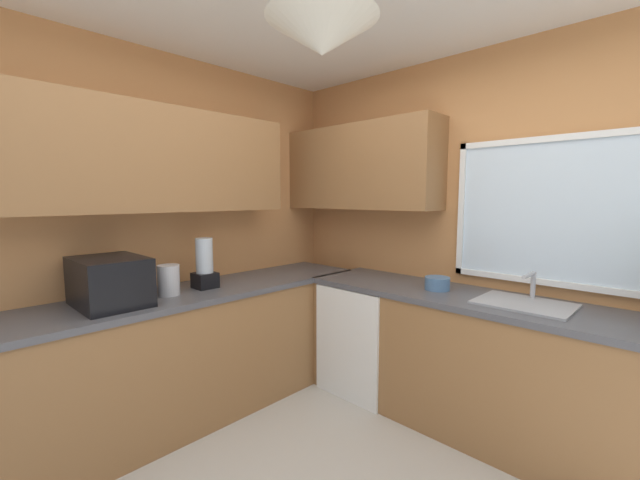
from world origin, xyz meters
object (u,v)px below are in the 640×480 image
dishwasher (369,336)px  kettle (168,280)px  microwave (110,281)px  blender_appliance (205,266)px  bowl (437,283)px  sink_assembly (525,303)px

dishwasher → kettle: kettle is taller
microwave → kettle: microwave is taller
blender_appliance → bowl: bearing=42.0°
sink_assembly → microwave: bearing=-135.9°
sink_assembly → blender_appliance: blender_appliance is taller
sink_assembly → blender_appliance: 2.12m
dishwasher → bowl: bowl is taller
sink_assembly → dishwasher: bearing=-178.1°
sink_assembly → bowl: sink_assembly is taller
dishwasher → microwave: bearing=-111.2°
dishwasher → kettle: size_ratio=4.23×
bowl → blender_appliance: 1.66m
kettle → sink_assembly: bearing=38.1°
kettle → bowl: 1.84m
dishwasher → kettle: bearing=-115.3°
dishwasher → bowl: size_ratio=4.99×
bowl → blender_appliance: bearing=-138.0°
microwave → bowl: size_ratio=2.79×
kettle → sink_assembly: kettle is taller
dishwasher → microwave: 1.93m
dishwasher → blender_appliance: bearing=-121.5°
dishwasher → microwave: (-0.66, -1.70, 0.62)m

